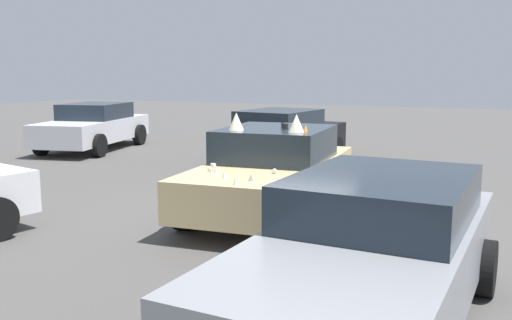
{
  "coord_description": "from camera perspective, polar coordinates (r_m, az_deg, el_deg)",
  "views": [
    {
      "loc": [
        -8.59,
        -3.37,
        2.38
      ],
      "look_at": [
        0.0,
        0.3,
        0.9
      ],
      "focal_mm": 39.45,
      "sensor_mm": 36.0,
      "label": 1
    }
  ],
  "objects": [
    {
      "name": "ground_plane",
      "position": [
        9.53,
        1.67,
        -5.46
      ],
      "size": [
        60.0,
        60.0,
        0.0
      ],
      "primitive_type": "plane",
      "color": "#514F4C"
    },
    {
      "name": "art_car_decorated",
      "position": [
        9.42,
        1.76,
        -1.12
      ],
      "size": [
        4.52,
        2.29,
        1.72
      ],
      "rotation": [
        0.0,
        0.0,
        3.2
      ],
      "color": "#D8BC7F",
      "rests_on": "ground"
    },
    {
      "name": "parked_sedan_behind_right",
      "position": [
        17.9,
        -16.13,
        3.31
      ],
      "size": [
        4.72,
        2.63,
        1.41
      ],
      "rotation": [
        0.0,
        0.0,
        3.33
      ],
      "color": "silver",
      "rests_on": "ground"
    },
    {
      "name": "parked_sedan_behind_left",
      "position": [
        14.34,
        2.77,
        2.38
      ],
      "size": [
        4.28,
        2.4,
        1.42
      ],
      "rotation": [
        0.0,
        0.0,
        -0.14
      ],
      "color": "black",
      "rests_on": "ground"
    },
    {
      "name": "parked_sedan_row_back_far",
      "position": [
        5.39,
        11.69,
        -9.22
      ],
      "size": [
        4.52,
        2.21,
        1.4
      ],
      "rotation": [
        0.0,
        0.0,
        3.07
      ],
      "color": "gray",
      "rests_on": "ground"
    }
  ]
}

